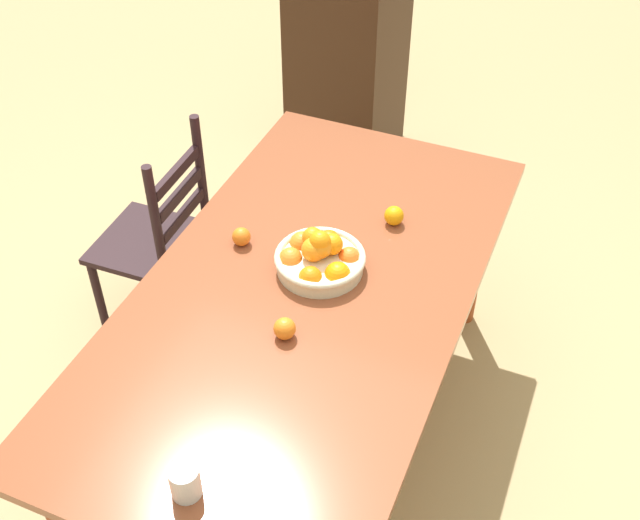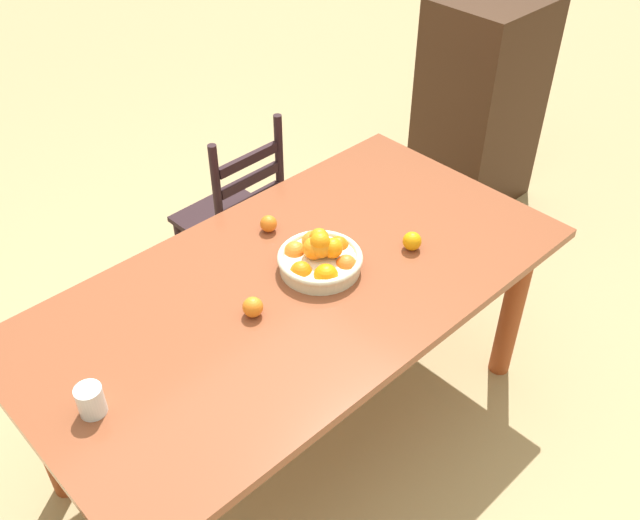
% 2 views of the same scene
% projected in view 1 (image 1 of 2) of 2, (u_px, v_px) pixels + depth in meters
% --- Properties ---
extents(ground_plane, '(12.00, 12.00, 0.00)m').
position_uv_depth(ground_plane, '(308.00, 434.00, 3.00)').
color(ground_plane, tan).
extents(dining_table, '(1.91, 1.00, 0.76)m').
position_uv_depth(dining_table, '(306.00, 315.00, 2.57)').
color(dining_table, brown).
rests_on(dining_table, ground).
extents(chair_near_window, '(0.41, 0.41, 0.96)m').
position_uv_depth(chair_near_window, '(159.00, 242.00, 3.14)').
color(chair_near_window, black).
rests_on(chair_near_window, ground).
extents(cabinet, '(0.57, 0.49, 1.16)m').
position_uv_depth(cabinet, '(348.00, 57.00, 4.04)').
color(cabinet, '#361F12').
rests_on(cabinet, ground).
extents(fruit_bowl, '(0.30, 0.30, 0.15)m').
position_uv_depth(fruit_bowl, '(320.00, 258.00, 2.53)').
color(fruit_bowl, beige).
rests_on(fruit_bowl, dining_table).
extents(orange_loose_0, '(0.07, 0.07, 0.07)m').
position_uv_depth(orange_loose_0, '(285.00, 329.00, 2.32)').
color(orange_loose_0, orange).
rests_on(orange_loose_0, dining_table).
extents(orange_loose_1, '(0.06, 0.06, 0.06)m').
position_uv_depth(orange_loose_1, '(241.00, 237.00, 2.64)').
color(orange_loose_1, orange).
rests_on(orange_loose_1, dining_table).
extents(orange_loose_2, '(0.07, 0.07, 0.07)m').
position_uv_depth(orange_loose_2, '(394.00, 216.00, 2.72)').
color(orange_loose_2, orange).
rests_on(orange_loose_2, dining_table).
extents(drinking_glass, '(0.08, 0.08, 0.09)m').
position_uv_depth(drinking_glass, '(185.00, 482.00, 1.92)').
color(drinking_glass, silver).
rests_on(drinking_glass, dining_table).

